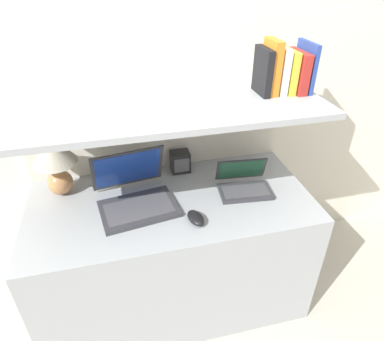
{
  "coord_description": "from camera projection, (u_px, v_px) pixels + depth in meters",
  "views": [
    {
      "loc": [
        -0.22,
        -1.01,
        1.77
      ],
      "look_at": [
        0.11,
        0.33,
        0.88
      ],
      "focal_mm": 32.0,
      "sensor_mm": 36.0,
      "label": 1
    }
  ],
  "objects": [
    {
      "name": "wall_back",
      "position": [
        154.0,
        81.0,
        1.77
      ],
      "size": [
        6.0,
        0.05,
        2.4
      ],
      "color": "silver",
      "rests_on": "ground_plane"
    },
    {
      "name": "desk",
      "position": [
        173.0,
        252.0,
        1.9
      ],
      "size": [
        1.41,
        0.67,
        0.72
      ],
      "color": "#999EA3",
      "rests_on": "ground_plane"
    },
    {
      "name": "back_riser",
      "position": [
        161.0,
        182.0,
        2.07
      ],
      "size": [
        1.41,
        0.04,
        1.18
      ],
      "color": "silver",
      "rests_on": "ground_plane"
    },
    {
      "name": "shelf",
      "position": [
        165.0,
        105.0,
        1.51
      ],
      "size": [
        1.41,
        0.6,
        0.03
      ],
      "color": "#999EA3",
      "rests_on": "back_riser"
    },
    {
      "name": "table_lamp",
      "position": [
        54.0,
        158.0,
        1.65
      ],
      "size": [
        0.22,
        0.22,
        0.32
      ],
      "color": "#B27A4C",
      "rests_on": "desk"
    },
    {
      "name": "laptop_large",
      "position": [
        135.0,
        195.0,
        1.66
      ],
      "size": [
        0.4,
        0.39,
        0.26
      ],
      "color": "#333338",
      "rests_on": "desk"
    },
    {
      "name": "laptop_small",
      "position": [
        244.0,
        185.0,
        1.76
      ],
      "size": [
        0.28,
        0.23,
        0.15
      ],
      "color": "#333338",
      "rests_on": "desk"
    },
    {
      "name": "computer_mouse",
      "position": [
        196.0,
        218.0,
        1.56
      ],
      "size": [
        0.09,
        0.13,
        0.04
      ],
      "color": "black",
      "rests_on": "desk"
    },
    {
      "name": "router_box",
      "position": [
        180.0,
        162.0,
        1.91
      ],
      "size": [
        0.1,
        0.09,
        0.12
      ],
      "color": "black",
      "rests_on": "desk"
    },
    {
      "name": "book_blue",
      "position": [
        305.0,
        66.0,
        1.57
      ],
      "size": [
        0.02,
        0.17,
        0.22
      ],
      "color": "#284293",
      "rests_on": "shelf"
    },
    {
      "name": "book_red",
      "position": [
        297.0,
        71.0,
        1.58
      ],
      "size": [
        0.04,
        0.18,
        0.18
      ],
      "color": "#A82823",
      "rests_on": "shelf"
    },
    {
      "name": "book_yellow",
      "position": [
        288.0,
        71.0,
        1.57
      ],
      "size": [
        0.03,
        0.15,
        0.19
      ],
      "color": "gold",
      "rests_on": "shelf"
    },
    {
      "name": "book_white",
      "position": [
        280.0,
        70.0,
        1.55
      ],
      "size": [
        0.03,
        0.14,
        0.2
      ],
      "color": "silver",
      "rests_on": "shelf"
    },
    {
      "name": "book_orange",
      "position": [
        271.0,
        67.0,
        1.54
      ],
      "size": [
        0.04,
        0.14,
        0.24
      ],
      "color": "orange",
      "rests_on": "shelf"
    },
    {
      "name": "book_black",
      "position": [
        263.0,
        71.0,
        1.54
      ],
      "size": [
        0.03,
        0.15,
        0.21
      ],
      "color": "black",
      "rests_on": "shelf"
    }
  ]
}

